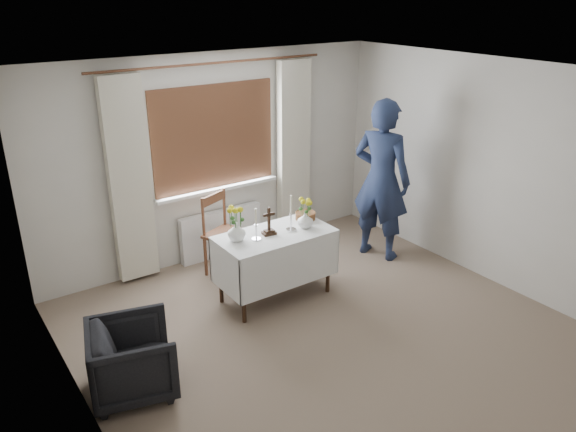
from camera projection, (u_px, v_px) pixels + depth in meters
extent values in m
plane|color=#7B6655|center=(345.00, 347.00, 5.33)|extent=(5.00, 5.00, 0.00)
cube|color=silver|center=(275.00, 266.00, 6.05)|extent=(1.24, 0.64, 0.76)
imported|color=black|center=(133.00, 359.00, 4.64)|extent=(0.84, 0.82, 0.63)
imported|color=#222E4F|center=(381.00, 180.00, 6.80)|extent=(0.72, 0.85, 1.99)
cube|color=silver|center=(221.00, 233.00, 7.05)|extent=(1.10, 0.10, 0.60)
imported|color=white|center=(237.00, 232.00, 5.71)|extent=(0.25, 0.25, 0.20)
imported|color=white|center=(305.00, 220.00, 6.01)|extent=(0.18, 0.18, 0.18)
cylinder|color=brown|center=(305.00, 216.00, 6.25)|extent=(0.28, 0.28, 0.08)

